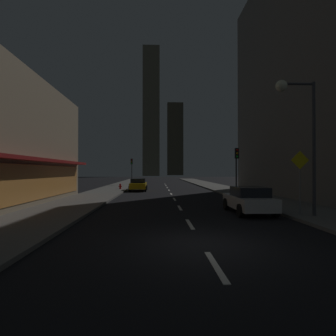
{
  "coord_description": "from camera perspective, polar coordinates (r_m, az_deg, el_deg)",
  "views": [
    {
      "loc": [
        -1.43,
        -8.57,
        2.31
      ],
      "look_at": [
        0.0,
        26.58,
        2.71
      ],
      "focal_mm": 29.04,
      "sensor_mm": 36.0,
      "label": 1
    }
  ],
  "objects": [
    {
      "name": "fire_hydrant_far_left",
      "position": [
        33.58,
        -10.0,
        -3.81
      ],
      "size": [
        0.42,
        0.3,
        0.65
      ],
      "color": "red",
      "rests_on": "sidewalk_left"
    },
    {
      "name": "car_parked_far",
      "position": [
        31.91,
        -6.24,
        -3.47
      ],
      "size": [
        1.98,
        4.24,
        1.45
      ],
      "color": "gold",
      "rests_on": "ground"
    },
    {
      "name": "skyscraper_distant_mid",
      "position": [
        156.51,
        1.51,
        6.06
      ],
      "size": [
        8.98,
        5.4,
        41.21
      ],
      "primitive_type": "cube",
      "color": "#373529",
      "rests_on": "ground"
    },
    {
      "name": "pedestrian_crossing_sign",
      "position": [
        14.84,
        25.94,
        -1.72
      ],
      "size": [
        0.91,
        0.08,
        3.15
      ],
      "color": "slate",
      "rests_on": "sidewalk_right"
    },
    {
      "name": "sidewalk_left",
      "position": [
        41.01,
        -10.15,
        -3.77
      ],
      "size": [
        4.0,
        76.0,
        0.15
      ],
      "primitive_type": "cube",
      "color": "#605E59",
      "rests_on": "ground"
    },
    {
      "name": "lane_marking_center",
      "position": [
        27.5,
        0.66,
        -5.46
      ],
      "size": [
        0.16,
        43.8,
        0.01
      ],
      "color": "silver",
      "rests_on": "ground"
    },
    {
      "name": "building_apartment_right",
      "position": [
        30.54,
        30.53,
        15.95
      ],
      "size": [
        11.0,
        20.0,
        21.97
      ],
      "primitive_type": "cube",
      "color": "slate",
      "rests_on": "ground"
    },
    {
      "name": "ground_plane",
      "position": [
        40.66,
        -0.31,
        -3.98
      ],
      "size": [
        78.0,
        136.0,
        0.1
      ],
      "primitive_type": "cube",
      "color": "black"
    },
    {
      "name": "traffic_light_near_right",
      "position": [
        24.35,
        14.21,
        1.44
      ],
      "size": [
        0.32,
        0.48,
        4.2
      ],
      "color": "#2D2D2D",
      "rests_on": "sidewalk_right"
    },
    {
      "name": "skyscraper_distant_tall",
      "position": [
        133.78,
        -3.55,
        11.74
      ],
      "size": [
        8.01,
        6.0,
        62.03
      ],
      "primitive_type": "cube",
      "color": "#5D5845",
      "rests_on": "ground"
    },
    {
      "name": "traffic_light_far_left",
      "position": [
        44.15,
        -7.62,
        0.5
      ],
      "size": [
        0.32,
        0.48,
        4.2
      ],
      "color": "#2D2D2D",
      "rests_on": "sidewalk_left"
    },
    {
      "name": "street_lamp_right",
      "position": [
        14.82,
        25.48,
        10.13
      ],
      "size": [
        1.96,
        0.56,
        6.58
      ],
      "color": "#38383D",
      "rests_on": "sidewalk_right"
    },
    {
      "name": "car_parked_near",
      "position": [
        15.61,
        16.58,
        -6.39
      ],
      "size": [
        1.98,
        4.24,
        1.45
      ],
      "color": "silver",
      "rests_on": "ground"
    },
    {
      "name": "sidewalk_right",
      "position": [
        41.49,
        9.42,
        -3.73
      ],
      "size": [
        4.0,
        76.0,
        0.15
      ],
      "primitive_type": "cube",
      "color": "#605E59",
      "rests_on": "ground"
    }
  ]
}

